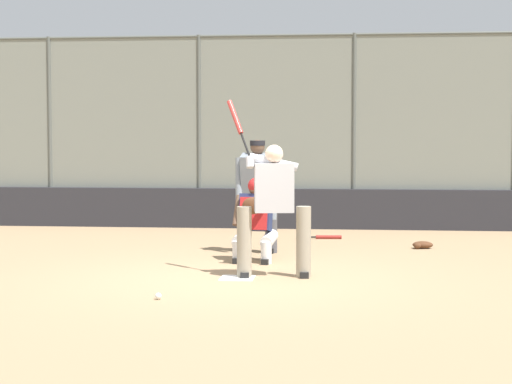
% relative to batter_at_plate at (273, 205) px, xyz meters
% --- Properties ---
extents(ground_plane, '(160.00, 160.00, 0.00)m').
position_rel_batter_at_plate_xyz_m(ground_plane, '(0.45, 0.14, -0.94)').
color(ground_plane, '#9E7F5B').
extents(home_plate_marker, '(0.43, 0.43, 0.01)m').
position_rel_batter_at_plate_xyz_m(home_plate_marker, '(0.45, 0.14, -0.93)').
color(home_plate_marker, white).
rests_on(home_plate_marker, ground_plane).
extents(backstop_fence, '(21.70, 0.08, 3.85)m').
position_rel_batter_at_plate_xyz_m(backstop_fence, '(0.45, -6.06, 1.08)').
color(backstop_fence, '#515651').
rests_on(backstop_fence, ground_plane).
extents(padding_wall, '(21.19, 0.18, 0.79)m').
position_rel_batter_at_plate_xyz_m(padding_wall, '(0.45, -5.96, -0.54)').
color(padding_wall, '#28282D').
rests_on(padding_wall, ground_plane).
extents(bleachers_beyond, '(15.14, 3.05, 1.80)m').
position_rel_batter_at_plate_xyz_m(bleachers_beyond, '(-0.74, -8.91, -0.35)').
color(bleachers_beyond, slate).
rests_on(bleachers_beyond, ground_plane).
extents(batter_at_plate, '(1.14, 0.59, 2.30)m').
position_rel_batter_at_plate_xyz_m(batter_at_plate, '(0.00, 0.00, 0.00)').
color(batter_at_plate, gray).
rests_on(batter_at_plate, ground_plane).
extents(catcher_behind_plate, '(0.66, 0.80, 1.22)m').
position_rel_batter_at_plate_xyz_m(catcher_behind_plate, '(0.38, -1.36, -0.30)').
color(catcher_behind_plate, silver).
rests_on(catcher_behind_plate, ground_plane).
extents(umpire_home, '(0.72, 0.47, 1.77)m').
position_rel_batter_at_plate_xyz_m(umpire_home, '(0.44, -2.32, 0.02)').
color(umpire_home, '#4C4C51').
rests_on(umpire_home, ground_plane).
extents(spare_bat_near_backstop, '(0.81, 0.12, 0.07)m').
position_rel_batter_at_plate_xyz_m(spare_bat_near_backstop, '(-0.58, -4.27, -0.90)').
color(spare_bat_near_backstop, black).
rests_on(spare_bat_near_backstop, ground_plane).
extents(fielding_glove_on_dirt, '(0.33, 0.25, 0.12)m').
position_rel_batter_at_plate_xyz_m(fielding_glove_on_dirt, '(-2.18, -3.11, -0.88)').
color(fielding_glove_on_dirt, '#56331E').
rests_on(fielding_glove_on_dirt, ground_plane).
extents(baseball_loose, '(0.07, 0.07, 0.07)m').
position_rel_batter_at_plate_xyz_m(baseball_loose, '(1.15, 1.64, -0.90)').
color(baseball_loose, white).
rests_on(baseball_loose, ground_plane).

